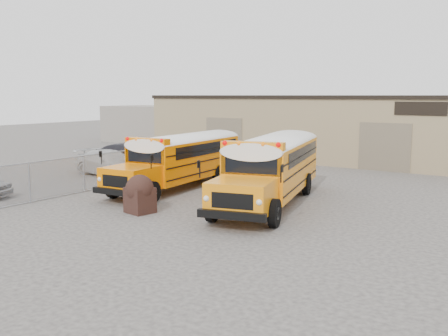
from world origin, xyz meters
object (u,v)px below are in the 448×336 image
Objects in this scene: tarp_bundle at (140,193)px; car_dark at (127,153)px; car_white at (110,163)px; school_bus_left at (233,146)px; school_bus_right at (299,149)px.

car_dark is (-11.13, 10.35, -0.11)m from tarp_bundle.
car_white is 1.23× the size of car_dark.
school_bus_right is at bearing -4.45° from school_bus_left.
school_bus_left is at bearing -38.30° from car_white.
tarp_bundle is 0.30× the size of car_white.
school_bus_left is at bearing 175.55° from school_bus_right.
car_dark is at bearing -174.82° from school_bus_left.
school_bus_left reaches higher than tarp_bundle.
school_bus_left is 0.92× the size of school_bus_right.
school_bus_right is 6.76× the size of tarp_bundle.
school_bus_left is 11.47m from tarp_bundle.
car_white is at bearing 143.70° from tarp_bundle.
tarp_bundle is at bearing -151.03° from car_dark.
tarp_bundle is 0.37× the size of car_dark.
school_bus_right reaches higher than tarp_bundle.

